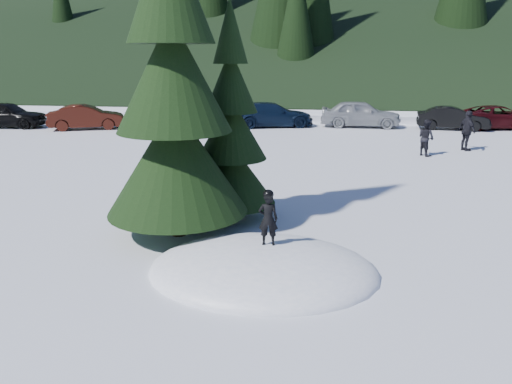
# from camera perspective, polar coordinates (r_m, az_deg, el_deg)

# --- Properties ---
(ground) EXTENTS (200.00, 200.00, 0.00)m
(ground) POSITION_cam_1_polar(r_m,az_deg,el_deg) (9.79, 0.80, -9.07)
(ground) COLOR white
(ground) RESTS_ON ground
(snow_mound) EXTENTS (4.48, 3.52, 0.96)m
(snow_mound) POSITION_cam_1_polar(r_m,az_deg,el_deg) (9.79, 0.80, -9.07)
(snow_mound) COLOR white
(snow_mound) RESTS_ON ground
(spruce_tall) EXTENTS (3.20, 3.20, 8.60)m
(spruce_tall) POSITION_cam_1_polar(r_m,az_deg,el_deg) (11.16, -9.43, 11.44)
(spruce_tall) COLOR black
(spruce_tall) RESTS_ON ground
(spruce_short) EXTENTS (2.20, 2.20, 5.37)m
(spruce_short) POSITION_cam_1_polar(r_m,az_deg,el_deg) (12.41, -2.82, 6.36)
(spruce_short) COLOR black
(spruce_short) RESTS_ON ground
(child_skier) EXTENTS (0.39, 0.27, 1.03)m
(child_skier) POSITION_cam_1_polar(r_m,az_deg,el_deg) (9.62, 1.40, -3.13)
(child_skier) COLOR black
(child_skier) RESTS_ON snow_mound
(adult_0) EXTENTS (0.87, 0.92, 1.49)m
(adult_0) POSITION_cam_1_polar(r_m,az_deg,el_deg) (21.81, 18.85, 5.89)
(adult_0) COLOR black
(adult_0) RESTS_ON ground
(adult_1) EXTENTS (0.78, 1.11, 1.75)m
(adult_1) POSITION_cam_1_polar(r_m,az_deg,el_deg) (23.55, 22.98, 6.46)
(adult_1) COLOR black
(adult_1) RESTS_ON ground
(car_0) EXTENTS (4.52, 2.16, 1.49)m
(car_0) POSITION_cam_1_polar(r_m,az_deg,el_deg) (32.17, -26.68, 7.92)
(car_0) COLOR black
(car_0) RESTS_ON ground
(car_1) EXTENTS (4.36, 2.86, 1.36)m
(car_1) POSITION_cam_1_polar(r_m,az_deg,el_deg) (29.71, -18.79, 8.11)
(car_1) COLOR black
(car_1) RESTS_ON ground
(car_2) EXTENTS (5.60, 3.45, 1.45)m
(car_2) POSITION_cam_1_polar(r_m,az_deg,el_deg) (32.36, -7.47, 9.41)
(car_2) COLOR #505358
(car_2) RESTS_ON ground
(car_3) EXTENTS (5.18, 3.18, 1.40)m
(car_3) POSITION_cam_1_polar(r_m,az_deg,el_deg) (29.15, 1.75, 8.84)
(car_3) COLOR black
(car_3) RESTS_ON ground
(car_4) EXTENTS (4.57, 1.96, 1.54)m
(car_4) POSITION_cam_1_polar(r_m,az_deg,el_deg) (29.65, 11.86, 8.76)
(car_4) COLOR gray
(car_4) RESTS_ON ground
(car_5) EXTENTS (3.97, 1.78, 1.26)m
(car_5) POSITION_cam_1_polar(r_m,az_deg,el_deg) (30.08, 21.57, 7.85)
(car_5) COLOR black
(car_5) RESTS_ON ground
(car_6) EXTENTS (4.98, 2.98, 1.29)m
(car_6) POSITION_cam_1_polar(r_m,az_deg,el_deg) (31.51, 25.99, 7.70)
(car_6) COLOR black
(car_6) RESTS_ON ground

